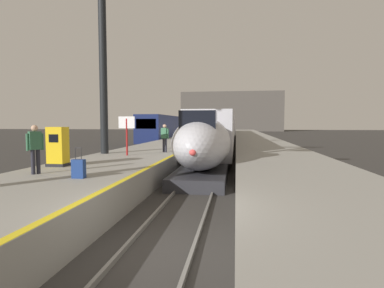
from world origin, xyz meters
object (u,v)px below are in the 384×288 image
Objects in this scene: highspeed_train_main at (223,130)px; departure_info_board at (127,128)px; station_column_mid at (103,47)px; ticket_machine_yellow at (58,148)px; passenger_mid_platform at (165,136)px; passenger_near_edge at (35,145)px; regional_train_adjacent at (178,127)px; rolling_suitcase at (79,169)px.

departure_info_board is (-4.24, -23.27, 0.60)m from highspeed_train_main.
station_column_mid is 6.40× the size of ticket_machine_yellow.
passenger_near_edge is at bearing -106.99° from passenger_mid_platform.
highspeed_train_main is 30.06m from passenger_near_edge.
ticket_machine_yellow is at bearing -86.24° from regional_train_adjacent.
station_column_mid reaches higher than highspeed_train_main.
passenger_near_edge and passenger_mid_platform have the same top height.
rolling_suitcase is (4.79, -41.24, -0.77)m from regional_train_adjacent.
rolling_suitcase is at bearing -15.65° from passenger_near_edge.
station_column_mid reaches higher than regional_train_adjacent.
passenger_near_edge is (-5.17, -29.61, 0.08)m from highspeed_train_main.
passenger_near_edge is 1.98m from ticket_machine_yellow.
rolling_suitcase is at bearing -71.33° from station_column_mid.
departure_info_board is at bearing 81.63° from passenger_near_edge.
departure_info_board is (-1.63, -2.04, 0.52)m from passenger_mid_platform.
station_column_mid is at bearing -86.25° from regional_train_adjacent.
highspeed_train_main is 30.32m from rolling_suitcase.
regional_train_adjacent reaches higher than departure_info_board.
passenger_near_edge is 2.06m from rolling_suitcase.
passenger_near_edge is (2.93, -40.72, -0.09)m from regional_train_adjacent.
passenger_near_edge is 0.80× the size of departure_info_board.
highspeed_train_main reaches higher than passenger_near_edge.
departure_info_board is (0.93, 6.34, 0.52)m from passenger_near_edge.
station_column_mid is at bearing 93.84° from ticket_machine_yellow.
station_column_mid is at bearing 108.67° from rolling_suitcase.
highspeed_train_main is at bearing 78.66° from ticket_machine_yellow.
regional_train_adjacent is 40.82m from passenger_near_edge.
highspeed_train_main reaches higher than departure_info_board.
departure_info_board reaches higher than rolling_suitcase.
highspeed_train_main is 1.55× the size of regional_train_adjacent.
rolling_suitcase is at bearing -82.25° from departure_info_board.
rolling_suitcase is 0.61× the size of ticket_machine_yellow.
regional_train_adjacent is 34.60m from departure_info_board.
passenger_near_edge reaches higher than rolling_suitcase.
departure_info_board is at bearing -83.60° from regional_train_adjacent.
passenger_near_edge is at bearing -85.89° from regional_train_adjacent.
highspeed_train_main is at bearing 79.67° from departure_info_board.
passenger_near_edge is 6.43m from departure_info_board.
departure_info_board is at bearing -128.58° from passenger_mid_platform.
rolling_suitcase is 0.46× the size of departure_info_board.
departure_info_board is at bearing -26.10° from station_column_mid.
regional_train_adjacent reaches higher than ticket_machine_yellow.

